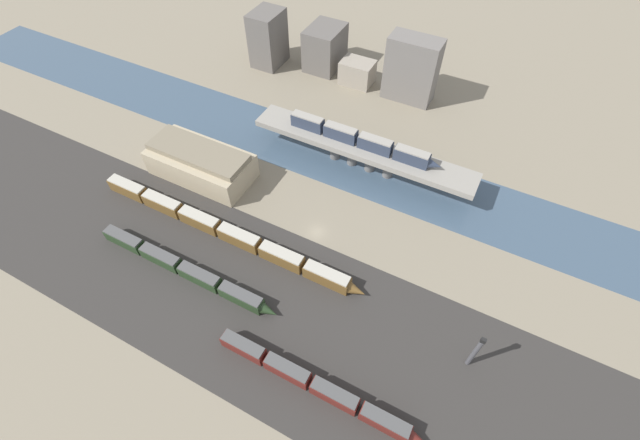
# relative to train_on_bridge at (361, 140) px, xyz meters

# --- Properties ---
(ground_plane) EXTENTS (400.00, 400.00, 0.00)m
(ground_plane) POSITION_rel_train_on_bridge_xyz_m (0.52, -27.47, -9.74)
(ground_plane) COLOR gray
(railbed_yard) EXTENTS (280.00, 42.00, 0.01)m
(railbed_yard) POSITION_rel_train_on_bridge_xyz_m (0.52, -51.47, -9.74)
(railbed_yard) COLOR #33302D
(railbed_yard) RESTS_ON ground
(river_water) EXTENTS (320.00, 22.28, 0.01)m
(river_water) POSITION_rel_train_on_bridge_xyz_m (0.52, -0.00, -9.74)
(river_water) COLOR #3D5166
(river_water) RESTS_ON ground
(bridge) EXTENTS (65.21, 9.15, 7.78)m
(bridge) POSITION_rel_train_on_bridge_xyz_m (0.52, -0.00, -3.46)
(bridge) COLOR gray
(bridge) RESTS_ON ground
(train_on_bridge) EXTENTS (44.41, 2.93, 4.01)m
(train_on_bridge) POSITION_rel_train_on_bridge_xyz_m (0.00, 0.00, 0.00)
(train_on_bridge) COLOR #2D384C
(train_on_bridge) RESTS_ON bridge
(train_yard_near) EXTENTS (44.86, 2.76, 3.63)m
(train_yard_near) POSITION_rel_train_on_bridge_xyz_m (18.50, -62.17, -7.97)
(train_yard_near) COLOR #5B1E19
(train_yard_near) RESTS_ON ground
(train_yard_mid) EXTENTS (49.54, 2.86, 3.44)m
(train_yard_mid) POSITION_rel_train_on_bridge_xyz_m (-21.48, -52.66, -8.06)
(train_yard_mid) COLOR #23381E
(train_yard_mid) RESTS_ON ground
(train_yard_far) EXTENTS (76.39, 3.14, 3.93)m
(train_yard_far) POSITION_rel_train_on_bridge_xyz_m (-19.77, -39.19, -7.82)
(train_yard_far) COLOR brown
(train_yard_far) RESTS_ON ground
(warehouse_building) EXTENTS (28.96, 14.27, 9.18)m
(warehouse_building) POSITION_rel_train_on_bridge_xyz_m (-38.17, -23.63, -5.38)
(warehouse_building) COLOR tan
(warehouse_building) RESTS_ON ground
(signal_tower) EXTENTS (1.00, 0.94, 11.87)m
(signal_tower) POSITION_rel_train_on_bridge_xyz_m (43.94, -43.21, -3.92)
(signal_tower) COLOR #4C4C51
(signal_tower) RESTS_ON ground
(city_block_far_left) EXTENTS (9.65, 12.49, 18.92)m
(city_block_far_left) POSITION_rel_train_on_bridge_xyz_m (-52.02, 35.18, -0.28)
(city_block_far_left) COLOR #605B56
(city_block_far_left) RESTS_ON ground
(city_block_left) EXTENTS (11.45, 14.57, 14.63)m
(city_block_left) POSITION_rel_train_on_bridge_xyz_m (-32.86, 42.34, -2.43)
(city_block_left) COLOR #605B56
(city_block_left) RESTS_ON ground
(city_block_center) EXTENTS (11.23, 8.09, 8.10)m
(city_block_center) POSITION_rel_train_on_bridge_xyz_m (-18.08, 38.17, -5.70)
(city_block_center) COLOR gray
(city_block_center) RESTS_ON ground
(city_block_right) EXTENTS (16.56, 8.27, 20.99)m
(city_block_right) POSITION_rel_train_on_bridge_xyz_m (0.71, 38.20, 0.75)
(city_block_right) COLOR slate
(city_block_right) RESTS_ON ground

